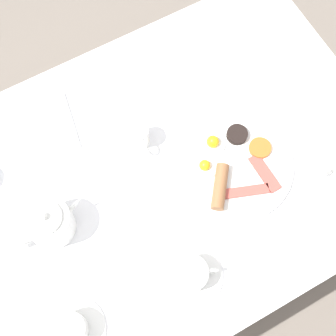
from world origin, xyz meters
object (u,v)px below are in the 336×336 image
napkin_folded (47,128)px  spoon_for_tea (234,26)px  breakfast_plate (233,165)px  teacup_with_saucer_left (69,331)px  teapot_far (49,223)px  knife_by_plate (177,69)px  creamer_jug (138,136)px  fork_by_plate (290,62)px  teacup_with_saucer_right (190,275)px

napkin_folded → spoon_for_tea: size_ratio=1.66×
breakfast_plate → teacup_with_saucer_left: teacup_with_saucer_left is taller
teapot_far → knife_by_plate: size_ratio=1.19×
breakfast_plate → spoon_for_tea: breakfast_plate is taller
breakfast_plate → creamer_jug: 0.24m
teapot_far → spoon_for_tea: teapot_far is taller
napkin_folded → fork_by_plate: napkin_folded is taller
teapot_far → knife_by_plate: teapot_far is taller
teapot_far → knife_by_plate: 0.53m
breakfast_plate → teacup_with_saucer_left: 0.54m
napkin_folded → creamer_jug: bearing=52.9°
teacup_with_saucer_right → fork_by_plate: 0.63m
teacup_with_saucer_left → knife_by_plate: (-0.47, 0.53, -0.02)m
breakfast_plate → teacup_with_saucer_right: 0.29m
fork_by_plate → teapot_far: bearing=-81.8°
napkin_folded → breakfast_plate: bearing=49.2°
teacup_with_saucer_left → fork_by_plate: (-0.34, 0.81, -0.02)m
fork_by_plate → spoon_for_tea: (-0.17, -0.07, 0.00)m
teapot_far → napkin_folded: 0.26m
knife_by_plate → teacup_with_saucer_right: bearing=-26.0°
teacup_with_saucer_right → creamer_jug: size_ratio=1.87×
teacup_with_saucer_right → creamer_jug: bearing=171.4°
creamer_jug → fork_by_plate: bearing=91.1°
teacup_with_saucer_left → creamer_jug: bearing=134.2°
fork_by_plate → spoon_for_tea: bearing=-157.7°
creamer_jug → knife_by_plate: (-0.14, 0.19, -0.03)m
teacup_with_saucer_left → napkin_folded: size_ratio=0.77×
breakfast_plate → fork_by_plate: (-0.18, 0.29, -0.01)m
teapot_far → creamer_jug: bearing=12.6°
breakfast_plate → napkin_folded: bearing=-130.8°
breakfast_plate → knife_by_plate: breakfast_plate is taller
knife_by_plate → creamer_jug: bearing=-53.4°
teacup_with_saucer_right → fork_by_plate: bearing=124.9°
teacup_with_saucer_right → napkin_folded: (-0.50, -0.14, -0.02)m
knife_by_plate → napkin_folded: bearing=-90.8°
breakfast_plate → fork_by_plate: breakfast_plate is taller
teapot_far → fork_by_plate: 0.76m
breakfast_plate → napkin_folded: 0.48m
creamer_jug → teapot_far: bearing=-70.8°
fork_by_plate → napkin_folded: bearing=-101.6°
teacup_with_saucer_left → napkin_folded: (-0.47, 0.15, -0.02)m
napkin_folded → knife_by_plate: 0.38m
teacup_with_saucer_right → napkin_folded: bearing=-164.6°
teapot_far → fork_by_plate: (-0.11, 0.75, -0.04)m
knife_by_plate → teacup_with_saucer_left: bearing=-48.3°
teacup_with_saucer_right → creamer_jug: creamer_jug is taller
fork_by_plate → teacup_with_saucer_left: bearing=-67.1°
creamer_jug → fork_by_plate: 0.47m
teacup_with_saucer_left → teacup_with_saucer_right: size_ratio=1.00×
teapot_far → knife_by_plate: (-0.24, 0.47, -0.04)m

